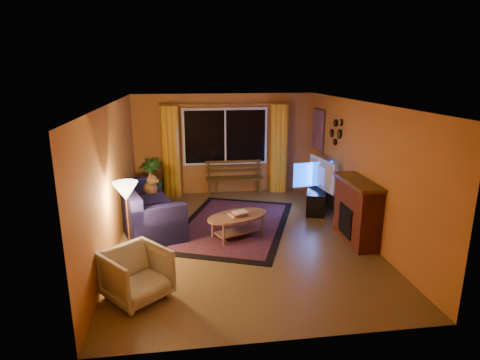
{
  "coord_description": "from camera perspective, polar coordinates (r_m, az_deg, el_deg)",
  "views": [
    {
      "loc": [
        -1.0,
        -6.9,
        3.05
      ],
      "look_at": [
        0.0,
        0.3,
        1.05
      ],
      "focal_mm": 30.0,
      "sensor_mm": 36.0,
      "label": 1
    }
  ],
  "objects": [
    {
      "name": "floor",
      "position": [
        7.61,
        0.32,
        -8.31
      ],
      "size": [
        4.5,
        6.0,
        0.02
      ],
      "primitive_type": "cube",
      "color": "brown",
      "rests_on": "ground"
    },
    {
      "name": "ceiling",
      "position": [
        7.0,
        0.35,
        10.95
      ],
      "size": [
        4.5,
        6.0,
        0.02
      ],
      "primitive_type": "cube",
      "color": "white",
      "rests_on": "ground"
    },
    {
      "name": "wall_back",
      "position": [
        10.12,
        -2.13,
        5.12
      ],
      "size": [
        4.5,
        0.02,
        2.5
      ],
      "primitive_type": "cube",
      "color": "#C0702D",
      "rests_on": "ground"
    },
    {
      "name": "wall_left",
      "position": [
        7.24,
        -17.66,
        0.25
      ],
      "size": [
        0.02,
        6.0,
        2.5
      ],
      "primitive_type": "cube",
      "color": "#C0702D",
      "rests_on": "ground"
    },
    {
      "name": "wall_right",
      "position": [
        7.84,
        16.9,
        1.44
      ],
      "size": [
        0.02,
        6.0,
        2.5
      ],
      "primitive_type": "cube",
      "color": "#C0702D",
      "rests_on": "ground"
    },
    {
      "name": "window",
      "position": [
        10.03,
        -2.1,
        6.18
      ],
      "size": [
        2.0,
        0.02,
        1.3
      ],
      "primitive_type": "cube",
      "color": "black",
      "rests_on": "wall_back"
    },
    {
      "name": "curtain_rod",
      "position": [
        9.89,
        -2.12,
        10.72
      ],
      "size": [
        3.2,
        0.03,
        0.03
      ],
      "primitive_type": "cylinder",
      "rotation": [
        0.0,
        1.57,
        0.0
      ],
      "color": "#BF8C3F",
      "rests_on": "wall_back"
    },
    {
      "name": "curtain_left",
      "position": [
        9.98,
        -9.8,
        3.99
      ],
      "size": [
        0.36,
        0.36,
        2.24
      ],
      "primitive_type": "cylinder",
      "color": "#F8A61F",
      "rests_on": "ground"
    },
    {
      "name": "curtain_right",
      "position": [
        10.24,
        5.51,
        4.44
      ],
      "size": [
        0.36,
        0.36,
        2.24
      ],
      "primitive_type": "cylinder",
      "color": "#F8A61F",
      "rests_on": "ground"
    },
    {
      "name": "bench",
      "position": [
        10.13,
        -0.8,
        -0.89
      ],
      "size": [
        1.42,
        0.42,
        0.43
      ],
      "primitive_type": "cube",
      "rotation": [
        0.0,
        0.0,
        -0.01
      ],
      "color": "#492F0C",
      "rests_on": "ground"
    },
    {
      "name": "potted_plant",
      "position": [
        10.0,
        -12.54,
        0.2
      ],
      "size": [
        0.72,
        0.72,
        0.99
      ],
      "primitive_type": "imported",
      "rotation": [
        0.0,
        0.0,
        -0.39
      ],
      "color": "#235B1E",
      "rests_on": "ground"
    },
    {
      "name": "sofa",
      "position": [
        8.21,
        -13.17,
        -3.39
      ],
      "size": [
        1.63,
        2.48,
        0.93
      ],
      "primitive_type": "cube",
      "rotation": [
        0.0,
        0.0,
        0.31
      ],
      "color": "#181542",
      "rests_on": "ground"
    },
    {
      "name": "dog",
      "position": [
        8.64,
        -12.64,
        -0.94
      ],
      "size": [
        0.38,
        0.46,
        0.44
      ],
      "primitive_type": null,
      "rotation": [
        0.0,
        0.0,
        -0.25
      ],
      "color": "#945B2F",
      "rests_on": "sofa"
    },
    {
      "name": "armchair",
      "position": [
        5.77,
        -14.51,
        -12.56
      ],
      "size": [
        1.04,
        1.04,
        0.79
      ],
      "primitive_type": "imported",
      "rotation": [
        0.0,
        0.0,
        0.69
      ],
      "color": "beige",
      "rests_on": "ground"
    },
    {
      "name": "floor_lamp",
      "position": [
        6.77,
        -15.63,
        -5.85
      ],
      "size": [
        0.25,
        0.25,
        1.32
      ],
      "primitive_type": "cylinder",
      "rotation": [
        0.0,
        0.0,
        -0.14
      ],
      "color": "#BF8C3F",
      "rests_on": "ground"
    },
    {
      "name": "rug",
      "position": [
        8.2,
        -0.91,
        -6.37
      ],
      "size": [
        3.07,
        3.76,
        0.02
      ],
      "primitive_type": "cube",
      "rotation": [
        0.0,
        0.0,
        -0.36
      ],
      "color": "maroon",
      "rests_on": "ground"
    },
    {
      "name": "coffee_table",
      "position": [
        7.56,
        -0.33,
        -6.59
      ],
      "size": [
        1.61,
        1.61,
        0.44
      ],
      "primitive_type": "cylinder",
      "rotation": [
        0.0,
        0.0,
        0.41
      ],
      "color": "#996649",
      "rests_on": "ground"
    },
    {
      "name": "tv_console",
      "position": [
        9.2,
        10.77,
        -2.66
      ],
      "size": [
        0.76,
        1.24,
        0.49
      ],
      "primitive_type": "cube",
      "rotation": [
        0.0,
        0.0,
        -0.34
      ],
      "color": "black",
      "rests_on": "ground"
    },
    {
      "name": "television",
      "position": [
        9.04,
        10.95,
        0.84
      ],
      "size": [
        0.32,
        1.18,
        0.67
      ],
      "primitive_type": "imported",
      "rotation": [
        0.0,
        0.0,
        1.71
      ],
      "color": "black",
      "rests_on": "tv_console"
    },
    {
      "name": "fireplace",
      "position": [
        7.6,
        16.29,
        -4.46
      ],
      "size": [
        0.4,
        1.2,
        1.1
      ],
      "primitive_type": "cube",
      "color": "maroon",
      "rests_on": "ground"
    },
    {
      "name": "mirror_cluster",
      "position": [
        8.9,
        13.43,
        6.88
      ],
      "size": [
        0.06,
        0.6,
        0.56
      ],
      "primitive_type": null,
      "color": "black",
      "rests_on": "wall_right"
    },
    {
      "name": "painting",
      "position": [
        9.99,
        11.06,
        7.03
      ],
      "size": [
        0.04,
        0.76,
        0.96
      ],
      "primitive_type": "cube",
      "color": "#C54A29",
      "rests_on": "wall_right"
    }
  ]
}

